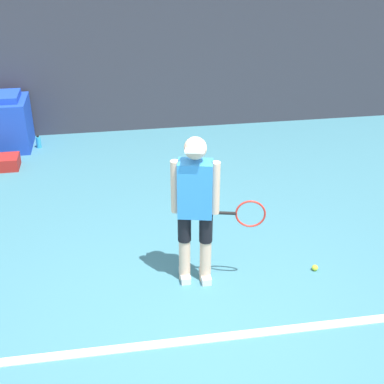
# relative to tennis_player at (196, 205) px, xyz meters

# --- Properties ---
(ground_plane) EXTENTS (24.00, 24.00, 0.00)m
(ground_plane) POSITION_rel_tennis_player_xyz_m (-0.06, -0.62, -0.91)
(ground_plane) COLOR teal
(back_wall) EXTENTS (24.00, 0.10, 2.28)m
(back_wall) POSITION_rel_tennis_player_xyz_m (-0.06, 4.50, 0.23)
(back_wall) COLOR #383842
(back_wall) RESTS_ON ground_plane
(court_baseline) EXTENTS (21.60, 0.10, 0.01)m
(court_baseline) POSITION_rel_tennis_player_xyz_m (-0.06, -0.91, -0.91)
(court_baseline) COLOR white
(court_baseline) RESTS_ON ground_plane
(tennis_player) EXTENTS (0.93, 0.32, 1.64)m
(tennis_player) POSITION_rel_tennis_player_xyz_m (0.00, 0.00, 0.00)
(tennis_player) COLOR beige
(tennis_player) RESTS_ON ground_plane
(tennis_ball) EXTENTS (0.07, 0.07, 0.07)m
(tennis_ball) POSITION_rel_tennis_player_xyz_m (1.32, -0.05, -0.88)
(tennis_ball) COLOR #D1E533
(tennis_ball) RESTS_ON ground_plane
(covered_chair) EXTENTS (0.68, 0.78, 0.92)m
(covered_chair) POSITION_rel_tennis_player_xyz_m (-2.44, 4.01, -0.48)
(covered_chair) COLOR blue
(covered_chair) RESTS_ON ground_plane
(water_bottle) EXTENTS (0.08, 0.08, 0.21)m
(water_bottle) POSITION_rel_tennis_player_xyz_m (-1.99, 3.91, -0.81)
(water_bottle) COLOR #33ADD6
(water_bottle) RESTS_ON ground_plane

